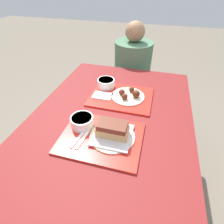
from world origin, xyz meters
The scene contains 14 objects.
ground_plane centered at (0.00, 0.00, 0.00)m, with size 12.00×12.00×0.00m, color #706656.
picnic_table centered at (0.00, 0.00, 0.65)m, with size 0.95×1.43×0.75m.
picnic_bench_far centered at (0.00, 0.93, 0.38)m, with size 0.90×0.28×0.45m.
tray_near centered at (0.00, -0.15, 0.76)m, with size 0.41×0.32×0.01m.
tray_far centered at (0.02, 0.25, 0.76)m, with size 0.41×0.32×0.01m.
bowl_coleslaw_near centered at (-0.12, -0.09, 0.79)m, with size 0.12×0.12×0.06m.
brisket_sandwich_plate centered at (0.05, -0.13, 0.79)m, with size 0.23×0.23×0.09m.
plastic_fork_near centered at (-0.10, -0.17, 0.76)m, with size 0.05×0.17×0.00m.
plastic_knife_near centered at (-0.08, -0.17, 0.76)m, with size 0.04×0.17×0.00m.
condiment_packet centered at (0.03, -0.07, 0.76)m, with size 0.04×0.03×0.01m.
bowl_coleslaw_far centered at (-0.12, 0.34, 0.79)m, with size 0.12×0.12×0.06m.
wings_plate_far centered at (0.07, 0.25, 0.78)m, with size 0.22×0.22×0.06m.
napkin_far centered at (-0.11, 0.21, 0.77)m, with size 0.13×0.09×0.01m.
person_seated_across centered at (-0.02, 0.93, 0.71)m, with size 0.36×0.36×0.64m.
Camera 1 is at (0.21, -0.73, 1.42)m, focal length 28.00 mm.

